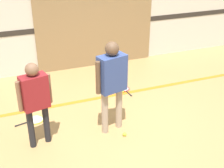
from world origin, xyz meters
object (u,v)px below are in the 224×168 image
(person_student_left, at_px, (35,96))
(racket_spare_on_floor, at_px, (124,89))
(tennis_ball_near_instructor, at_px, (125,134))
(tennis_ball_by_spare_racket, at_px, (122,91))
(person_instructor, at_px, (112,78))
(racket_second_spare, at_px, (34,120))

(person_student_left, distance_m, racket_spare_on_floor, 2.47)
(person_student_left, height_order, tennis_ball_near_instructor, person_student_left)
(person_student_left, relative_size, tennis_ball_by_spare_racket, 21.10)
(person_instructor, bearing_deg, racket_second_spare, 134.41)
(person_student_left, xyz_separation_m, racket_spare_on_floor, (1.97, 1.23, -0.85))
(person_student_left, bearing_deg, tennis_ball_by_spare_racket, 17.87)
(tennis_ball_near_instructor, bearing_deg, person_student_left, 167.45)
(person_instructor, relative_size, tennis_ball_by_spare_racket, 23.80)
(racket_spare_on_floor, distance_m, racket_second_spare, 2.03)
(racket_second_spare, xyz_separation_m, tennis_ball_by_spare_racket, (1.89, 0.41, 0.02))
(racket_spare_on_floor, height_order, tennis_ball_near_instructor, tennis_ball_near_instructor)
(racket_spare_on_floor, bearing_deg, person_instructor, -36.08)
(person_student_left, xyz_separation_m, racket_second_spare, (0.00, 0.71, -0.85))
(person_instructor, distance_m, racket_second_spare, 1.72)
(person_instructor, xyz_separation_m, tennis_ball_by_spare_racket, (0.68, 1.15, -0.94))
(person_instructor, relative_size, person_student_left, 1.13)
(tennis_ball_near_instructor, distance_m, tennis_ball_by_spare_racket, 1.52)
(racket_second_spare, bearing_deg, tennis_ball_by_spare_racket, 178.56)
(person_student_left, xyz_separation_m, tennis_ball_near_instructor, (1.33, -0.30, -0.83))
(racket_spare_on_floor, height_order, tennis_ball_by_spare_racket, tennis_ball_by_spare_racket)
(racket_spare_on_floor, bearing_deg, tennis_ball_by_spare_racket, -40.66)
(racket_second_spare, bearing_deg, racket_spare_on_floor, -178.81)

